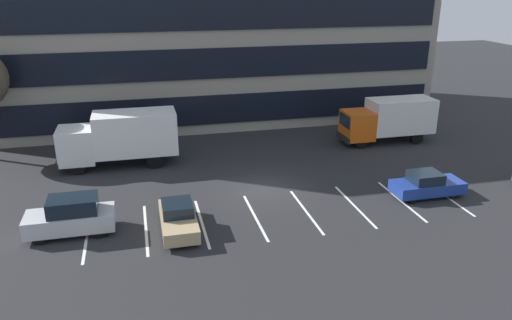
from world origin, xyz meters
TOP-DOWN VIEW (x-y plane):
  - ground_plane at (0.00, 0.00)m, footprint 120.00×120.00m
  - office_building at (0.00, 17.95)m, footprint 35.72×12.97m
  - lot_markings at (0.00, -3.41)m, footprint 19.74×5.40m
  - box_truck_white at (-8.15, 6.04)m, footprint 7.66×2.54m
  - box_truck_orange at (11.29, 6.43)m, footprint 7.04×2.33m
  - sedan_tan at (-5.42, -3.93)m, footprint 1.68×4.02m
  - suv_silver at (-10.46, -3.00)m, footprint 4.17×1.77m
  - sedan_navy at (8.71, -3.12)m, footprint 4.03×1.69m

SIDE VIEW (x-z plane):
  - ground_plane at x=0.00m, z-range 0.00..0.00m
  - lot_markings at x=0.00m, z-range 0.00..0.01m
  - sedan_tan at x=-5.42m, z-range -0.04..1.40m
  - sedan_navy at x=8.71m, z-range -0.04..1.40m
  - suv_silver at x=-10.46m, z-range -0.03..1.86m
  - box_truck_orange at x=11.29m, z-range 0.21..3.47m
  - box_truck_white at x=-8.15m, z-range 0.22..3.77m
  - office_building at x=0.00m, z-range 0.00..18.00m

